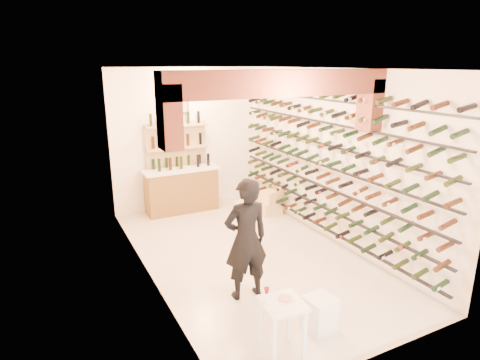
% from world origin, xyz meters
% --- Properties ---
extents(ground, '(6.00, 6.00, 0.00)m').
position_xyz_m(ground, '(0.00, 0.00, 0.00)').
color(ground, beige).
rests_on(ground, ground).
extents(room_shell, '(3.52, 6.02, 3.21)m').
position_xyz_m(room_shell, '(0.00, -0.26, 2.25)').
color(room_shell, white).
rests_on(room_shell, ground).
extents(wine_rack, '(0.32, 5.70, 2.56)m').
position_xyz_m(wine_rack, '(1.53, 0.00, 1.55)').
color(wine_rack, black).
rests_on(wine_rack, ground).
extents(back_counter, '(1.70, 0.62, 1.29)m').
position_xyz_m(back_counter, '(-0.30, 2.65, 0.53)').
color(back_counter, brown).
rests_on(back_counter, ground).
extents(back_shelving, '(1.40, 0.31, 2.73)m').
position_xyz_m(back_shelving, '(-0.30, 2.89, 1.17)').
color(back_shelving, tan).
rests_on(back_shelving, ground).
extents(tasting_table, '(0.52, 0.52, 0.82)m').
position_xyz_m(tasting_table, '(-0.85, -2.45, 0.56)').
color(tasting_table, white).
rests_on(tasting_table, ground).
extents(white_stool, '(0.38, 0.38, 0.44)m').
position_xyz_m(white_stool, '(-0.17, -2.28, 0.22)').
color(white_stool, white).
rests_on(white_stool, ground).
extents(person, '(0.68, 0.47, 1.79)m').
position_xyz_m(person, '(-0.66, -1.18, 0.90)').
color(person, black).
rests_on(person, ground).
extents(chrome_barstool, '(0.45, 0.45, 0.87)m').
position_xyz_m(chrome_barstool, '(0.11, 0.27, 0.50)').
color(chrome_barstool, silver).
rests_on(chrome_barstool, ground).
extents(crate_lower, '(0.46, 0.32, 0.27)m').
position_xyz_m(crate_lower, '(1.40, 1.54, 0.14)').
color(crate_lower, '#E3BB7C').
rests_on(crate_lower, ground).
extents(crate_upper, '(0.55, 0.45, 0.28)m').
position_xyz_m(crate_upper, '(1.40, 1.54, 0.42)').
color(crate_upper, '#E3BB7C').
rests_on(crate_upper, crate_lower).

